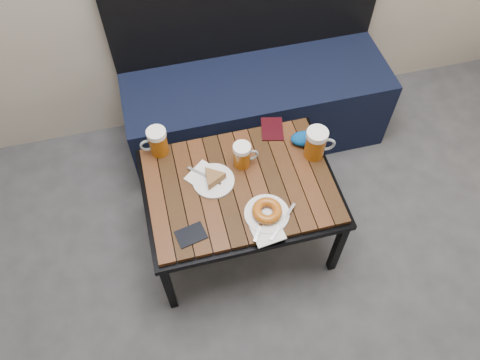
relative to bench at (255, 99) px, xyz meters
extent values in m
cube|color=black|center=(0.00, -0.02, -0.05)|extent=(1.40, 0.50, 0.45)
cube|color=black|center=(0.00, 0.21, 0.43)|extent=(1.40, 0.05, 0.50)
cube|color=black|center=(-0.64, -0.93, -0.06)|extent=(0.03, 0.03, 0.42)
cube|color=black|center=(0.14, -0.93, -0.06)|extent=(0.04, 0.03, 0.42)
cube|color=black|center=(-0.64, -0.37, -0.06)|extent=(0.03, 0.04, 0.42)
cube|color=black|center=(0.14, -0.37, -0.06)|extent=(0.04, 0.04, 0.42)
cube|color=black|center=(-0.25, -0.65, 0.16)|extent=(0.84, 0.62, 0.03)
cube|color=#381B0C|center=(-0.25, -0.65, 0.19)|extent=(0.80, 0.58, 0.02)
cylinder|color=#8E470B|center=(-0.56, -0.39, 0.26)|extent=(0.08, 0.08, 0.11)
cylinder|color=white|center=(-0.56, -0.39, 0.33)|extent=(0.09, 0.09, 0.03)
torus|color=#8C999E|center=(-0.61, -0.39, 0.26)|extent=(0.07, 0.01, 0.07)
cylinder|color=#8E470B|center=(-0.22, -0.55, 0.25)|extent=(0.07, 0.07, 0.10)
cylinder|color=white|center=(-0.22, -0.55, 0.31)|extent=(0.08, 0.08, 0.02)
torus|color=#8C999E|center=(-0.17, -0.55, 0.25)|extent=(0.06, 0.01, 0.06)
cylinder|color=#8E470B|center=(0.11, -0.58, 0.26)|extent=(0.10, 0.10, 0.12)
cylinder|color=white|center=(0.11, -0.58, 0.34)|extent=(0.09, 0.09, 0.03)
torus|color=#8C999E|center=(0.16, -0.59, 0.26)|extent=(0.08, 0.03, 0.08)
cylinder|color=white|center=(-0.36, -0.62, 0.21)|extent=(0.18, 0.18, 0.01)
cylinder|color=white|center=(-0.18, -0.83, 0.21)|extent=(0.19, 0.19, 0.01)
torus|color=#84350C|center=(-0.18, -0.83, 0.23)|extent=(0.12, 0.12, 0.04)
cube|color=#A5A8AD|center=(-0.13, -0.88, 0.21)|extent=(0.15, 0.14, 0.00)
cube|color=#A5A8AD|center=(-0.23, -0.88, 0.21)|extent=(0.09, 0.13, 0.00)
cube|color=white|center=(-0.39, -0.58, 0.20)|extent=(0.18, 0.18, 0.01)
cube|color=#A5A8AD|center=(-0.39, -0.58, 0.21)|extent=(0.13, 0.13, 0.00)
cube|color=white|center=(-0.20, -0.91, 0.20)|extent=(0.13, 0.12, 0.01)
cube|color=black|center=(-0.50, -0.85, 0.20)|extent=(0.13, 0.10, 0.01)
cube|color=black|center=(-0.03, -0.39, 0.20)|extent=(0.13, 0.16, 0.01)
ellipsoid|color=navy|center=(0.09, -0.50, 0.23)|extent=(0.14, 0.10, 0.05)
camera|label=1|loc=(-0.52, -1.74, 1.88)|focal=35.00mm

